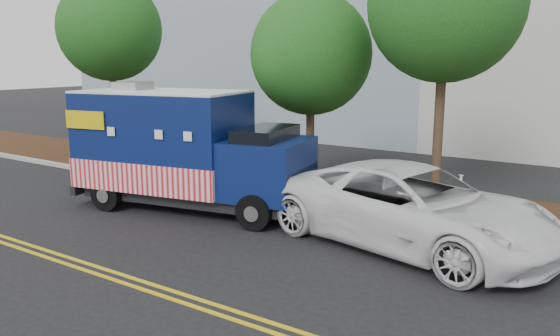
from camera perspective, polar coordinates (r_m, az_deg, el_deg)
The scene contains 11 objects.
ground at distance 15.53m, azimuth -8.52°, elevation -4.13°, with size 120.00×120.00×0.00m, color black.
curb at distance 16.53m, azimuth -5.27°, elevation -2.82°, with size 120.00×0.18×0.15m, color #9E9E99.
mulch_strip at distance 18.17m, azimuth -1.11°, elevation -1.47°, with size 120.00×4.00×0.15m, color black.
centerline_near at distance 12.76m, azimuth -22.17°, elevation -8.34°, with size 120.00×0.10×0.01m, color gold.
centerline_far at distance 12.63m, azimuth -23.11°, elevation -8.61°, with size 120.00×0.10×0.01m, color gold.
tree_a at distance 22.44m, azimuth -17.37°, elevation 13.64°, with size 3.92×3.92×7.17m.
tree_b at distance 16.96m, azimuth 3.26°, elevation 11.79°, with size 3.72×3.72×6.12m.
tree_c at distance 15.21m, azimuth 16.91°, elevation 16.00°, with size 4.01×4.01×7.49m.
sign_post at distance 20.27m, azimuth -16.21°, elevation 2.66°, with size 0.06×0.06×2.40m, color #473828.
food_truck at distance 15.31m, azimuth -10.23°, elevation 1.63°, with size 6.93×3.60×3.48m.
white_car at distance 12.41m, azimuth 13.60°, elevation -3.98°, with size 3.01×6.53×1.81m, color white.
Camera 1 is at (10.11, -11.03, 4.14)m, focal length 35.00 mm.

